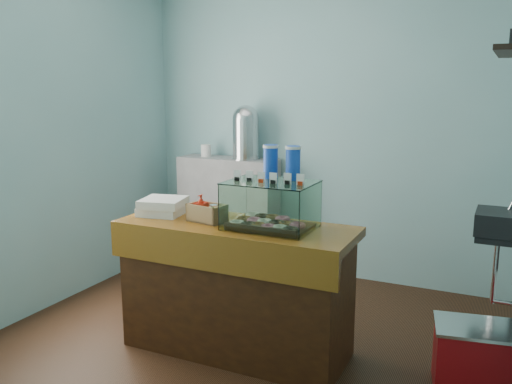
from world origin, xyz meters
The scene contains 9 objects.
ground centered at (0.00, 0.00, 0.00)m, with size 3.50×3.50×0.00m, color black.
room_shell centered at (0.03, 0.01, 1.71)m, with size 3.54×3.04×2.82m.
counter centered at (0.00, -0.25, 0.46)m, with size 1.60×0.60×0.90m.
back_shelf centered at (-0.90, 1.32, 0.55)m, with size 1.00×0.32×1.10m, color #959497.
display_case centered at (0.25, -0.21, 1.06)m, with size 0.56×0.41×0.52m.
condiment_crate centered at (-0.22, -0.27, 0.96)m, with size 0.27×0.19×0.18m.
pastry_boxes centered at (-0.60, -0.22, 0.96)m, with size 0.35×0.35×0.12m.
coffee_urn centered at (-0.70, 1.31, 1.37)m, with size 0.28×0.28×0.52m.
red_cooler centered at (1.51, -0.08, 0.20)m, with size 0.52×0.43×0.41m.
Camera 1 is at (1.61, -3.34, 1.81)m, focal length 38.00 mm.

